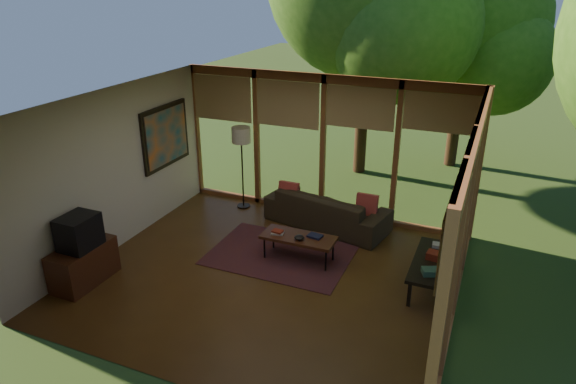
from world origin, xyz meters
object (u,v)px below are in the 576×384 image
at_px(media_cabinet, 84,264).
at_px(floor_lamp, 241,140).
at_px(sofa, 327,209).
at_px(television, 79,232).
at_px(coffee_table, 299,238).
at_px(side_console, 434,264).

bearing_deg(media_cabinet, floor_lamp, 74.55).
xyz_separation_m(sofa, floor_lamp, (-1.82, 0.15, 1.07)).
height_order(sofa, television, television).
bearing_deg(coffee_table, sofa, 89.05).
bearing_deg(television, coffee_table, 34.63).
height_order(sofa, coffee_table, sofa).
xyz_separation_m(floor_lamp, side_console, (3.93, -1.51, -1.00)).
relative_size(media_cabinet, side_console, 0.71).
bearing_deg(media_cabinet, television, 0.00).
height_order(floor_lamp, side_console, floor_lamp).
xyz_separation_m(coffee_table, side_console, (2.14, 0.00, 0.02)).
xyz_separation_m(television, coffee_table, (2.71, 1.87, -0.46)).
relative_size(television, coffee_table, 0.46).
distance_m(sofa, floor_lamp, 2.12).
relative_size(sofa, floor_lamp, 1.38).
xyz_separation_m(sofa, side_console, (2.11, -1.36, 0.08)).
distance_m(television, floor_lamp, 3.55).
bearing_deg(floor_lamp, television, -105.14).
bearing_deg(sofa, television, 61.17).
height_order(television, side_console, television).
distance_m(television, side_console, 5.22).
height_order(media_cabinet, side_console, media_cabinet).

